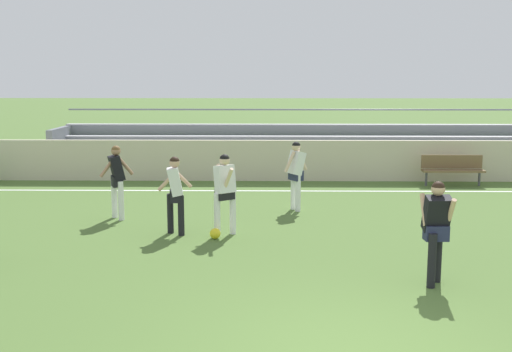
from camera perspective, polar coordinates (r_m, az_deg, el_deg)
The scene contains 10 objects.
field_line_sideline at distance 17.45m, azimuth 4.11°, elevation -1.38°, with size 44.00×0.12×0.01m, color white.
sideline_wall at distance 19.04m, azimuth 3.85°, elevation 1.43°, with size 48.00×0.16×1.26m, color beige.
bleacher_stand at distance 21.52m, azimuth 8.60°, elevation 2.79°, with size 20.19×2.56×2.02m.
bench_centre_sideline at distance 19.10m, azimuth 17.72°, elevation 0.78°, with size 1.80×0.40×0.90m.
player_white_deep_cover at distance 12.50m, azimuth -2.91°, elevation -1.05°, with size 0.48×0.71×1.67m.
player_white_overlapping at distance 12.65m, azimuth -7.50°, elevation -1.17°, with size 0.67×0.47×1.61m.
player_dark_pressing_high at distance 14.24m, azimuth -12.76°, elevation 0.05°, with size 0.71×0.48×1.68m.
player_dark_dropping_back at distance 9.92m, azimuth 16.36°, elevation -4.28°, with size 0.44×0.54×1.64m.
player_white_wide_left at distance 14.80m, azimuth 3.71°, elevation 0.58°, with size 0.60×0.51×1.67m.
soccer_ball at distance 12.39m, azimuth -3.80°, elevation -5.34°, with size 0.22×0.22×0.22m, color yellow.
Camera 1 is at (-0.98, -6.78, 3.25)m, focal length 43.23 mm.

